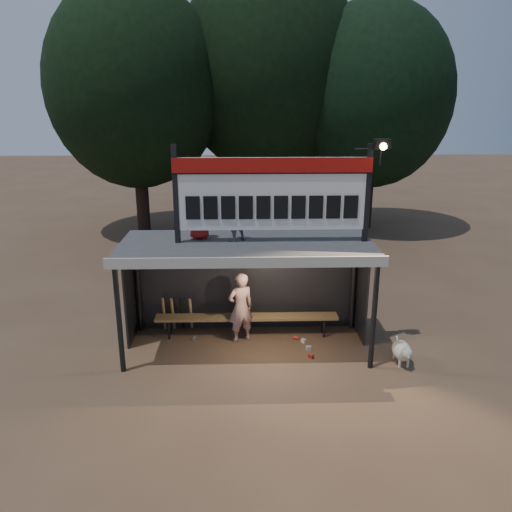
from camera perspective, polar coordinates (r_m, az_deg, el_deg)
The scene contains 13 objects.
ground at distance 10.73m, azimuth -1.02°, elevation -10.39°, with size 80.00×80.00×0.00m, color #4E3827.
player at distance 10.70m, azimuth -1.76°, elevation -5.91°, with size 0.56×0.37×1.55m, color silver.
child_a at distance 9.87m, azimuth -2.59°, elevation 4.52°, with size 0.47×0.37×0.97m, color slate.
child_b at distance 10.06m, azimuth -6.54°, elevation 4.83°, with size 0.50×0.33×1.03m, color #A71A19.
dugout_shelter at distance 10.24m, azimuth -1.09°, elevation -0.56°, with size 5.10×2.08×2.32m.
scoreboard_assembly at distance 9.66m, azimuth 2.21°, elevation 7.39°, with size 4.10×0.27×1.99m.
bench at distance 11.04m, azimuth -1.07°, elevation -7.07°, with size 4.00×0.35×0.48m.
tree_left at distance 19.91m, azimuth -13.68°, elevation 18.31°, with size 6.46×6.46×9.27m.
tree_mid at distance 21.07m, azimuth 1.41°, elevation 20.45°, with size 7.22×7.22×10.36m.
tree_right at distance 20.65m, azimuth 13.24°, elevation 17.38°, with size 6.08×6.08×8.72m.
dog at distance 10.40m, azimuth 16.39°, elevation -10.37°, with size 0.36×0.81×0.49m.
bats at distance 11.38m, azimuth -8.97°, elevation -6.53°, with size 0.67×0.35×0.84m.
litter at distance 10.79m, azimuth 3.11°, elevation -10.02°, with size 2.55×1.01×0.08m.
Camera 1 is at (-0.08, -9.51, 4.97)m, focal length 35.00 mm.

